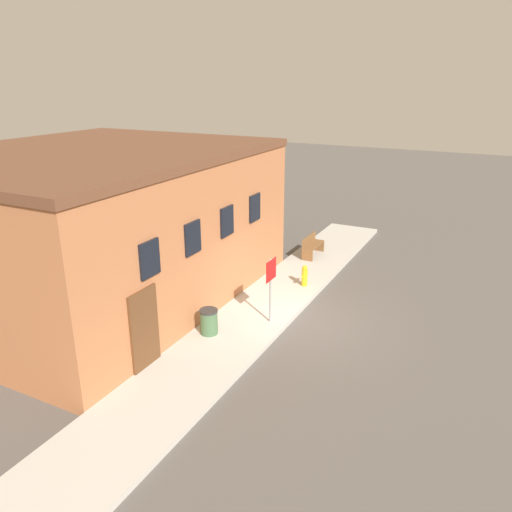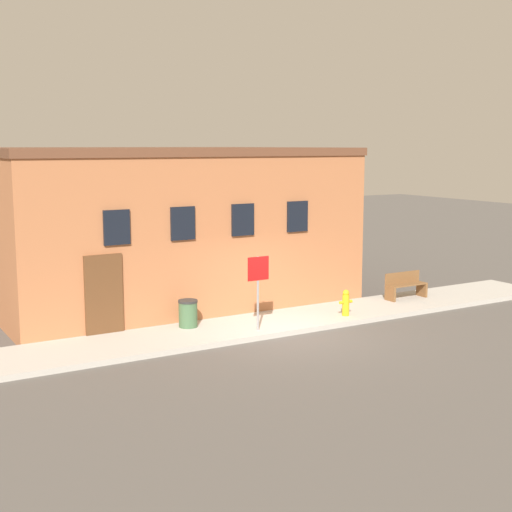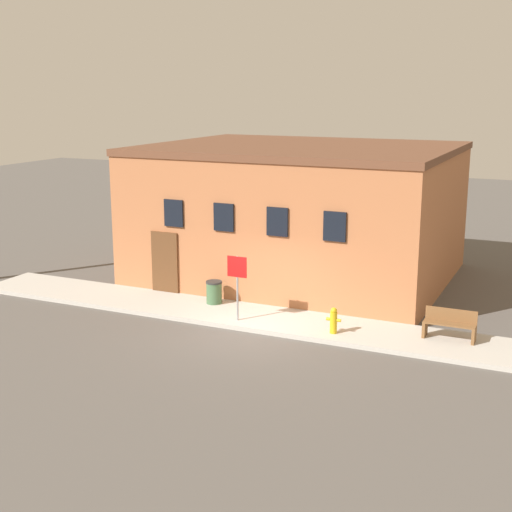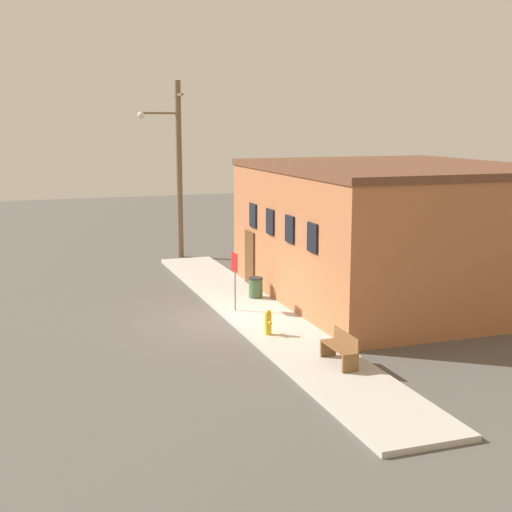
{
  "view_description": "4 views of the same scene",
  "coord_description": "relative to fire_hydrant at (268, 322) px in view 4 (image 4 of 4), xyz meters",
  "views": [
    {
      "loc": [
        -12.65,
        -5.13,
        6.99
      ],
      "look_at": [
        -0.3,
        1.13,
        2.0
      ],
      "focal_mm": 35.0,
      "sensor_mm": 36.0,
      "label": 1
    },
    {
      "loc": [
        -9.96,
        -15.12,
        4.95
      ],
      "look_at": [
        -0.3,
        1.13,
        2.0
      ],
      "focal_mm": 50.0,
      "sensor_mm": 36.0,
      "label": 2
    },
    {
      "loc": [
        8.34,
        -17.63,
        6.88
      ],
      "look_at": [
        -0.3,
        1.13,
        2.0
      ],
      "focal_mm": 50.0,
      "sensor_mm": 36.0,
      "label": 3
    },
    {
      "loc": [
        21.38,
        -6.41,
        6.32
      ],
      "look_at": [
        -0.3,
        1.13,
        2.0
      ],
      "focal_mm": 50.0,
      "sensor_mm": 36.0,
      "label": 4
    }
  ],
  "objects": [
    {
      "name": "ground_plane",
      "position": [
        -2.35,
        -0.59,
        -0.52
      ],
      "size": [
        80.0,
        80.0,
        0.0
      ],
      "primitive_type": "plane",
      "color": "#56514C"
    },
    {
      "name": "sidewalk",
      "position": [
        -2.35,
        0.54,
        -0.45
      ],
      "size": [
        20.5,
        2.26,
        0.14
      ],
      "color": "#BCB7AD",
      "rests_on": "ground"
    },
    {
      "name": "brick_building",
      "position": [
        -3.36,
        6.06,
        1.92
      ],
      "size": [
        10.69,
        8.9,
        4.87
      ],
      "color": "#B26B42",
      "rests_on": "ground"
    },
    {
      "name": "fire_hydrant",
      "position": [
        0.0,
        0.0,
        0.0
      ],
      "size": [
        0.42,
        0.2,
        0.75
      ],
      "color": "gold",
      "rests_on": "sidewalk"
    },
    {
      "name": "stop_sign",
      "position": [
        -2.97,
        -0.1,
        0.98
      ],
      "size": [
        0.62,
        0.06,
        1.95
      ],
      "color": "gray",
      "rests_on": "sidewalk"
    },
    {
      "name": "bench",
      "position": [
        3.05,
        0.88,
        0.03
      ],
      "size": [
        1.41,
        0.44,
        0.83
      ],
      "color": "brown",
      "rests_on": "sidewalk"
    },
    {
      "name": "trash_bin",
      "position": [
        -4.41,
        1.14,
        -0.01
      ],
      "size": [
        0.52,
        0.52,
        0.73
      ],
      "color": "#426642",
      "rests_on": "sidewalk"
    },
    {
      "name": "utility_pole",
      "position": [
        -13.66,
        0.47,
        3.86
      ],
      "size": [
        1.8,
        2.01,
        8.21
      ],
      "color": "brown",
      "rests_on": "ground"
    }
  ]
}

